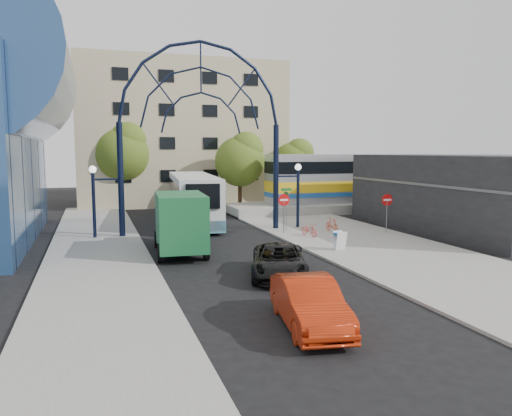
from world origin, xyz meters
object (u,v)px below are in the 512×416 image
object	(u,v)px
red_sedan	(309,303)
bike_near_b	(332,225)
stop_sign	(284,203)
tree_north_a	(241,159)
city_bus	(193,198)
green_truck	(179,223)
do_not_enter_sign	(387,204)
black_suv	(279,261)
tree_north_c	(295,161)
bike_near_a	(309,230)
tree_north_b	(123,151)
train_car	(399,177)
sandwich_board	(340,238)
gateway_arch	(201,98)
street_name_sign	(286,200)

from	to	relation	value
red_sedan	bike_near_b	size ratio (longest dim) A/B	2.98
stop_sign	tree_north_a	distance (m)	14.23
stop_sign	city_bus	distance (m)	8.26
red_sedan	green_truck	bearing A→B (deg)	107.50
do_not_enter_sign	red_sedan	size ratio (longest dim) A/B	0.55
green_truck	black_suv	distance (m)	7.00
tree_north_c	bike_near_a	world-z (taller)	tree_north_c
city_bus	bike_near_a	size ratio (longest dim) A/B	8.62
tree_north_b	train_car	bearing A→B (deg)	-18.36
tree_north_a	green_truck	bearing A→B (deg)	-115.91
tree_north_b	sandwich_board	bearing A→B (deg)	-68.41
gateway_arch	city_bus	world-z (taller)	gateway_arch
red_sedan	bike_near_b	xyz separation A→B (m)	(8.45, 15.26, -0.17)
black_suv	train_car	bearing A→B (deg)	65.11
black_suv	tree_north_b	bearing A→B (deg)	118.68
gateway_arch	street_name_sign	world-z (taller)	gateway_arch
gateway_arch	tree_north_b	bearing A→B (deg)	103.68
sandwich_board	tree_north_a	world-z (taller)	tree_north_a
street_name_sign	tree_north_b	world-z (taller)	tree_north_b
tree_north_a	bike_near_b	bearing A→B (deg)	-82.99
tree_north_b	stop_sign	bearing A→B (deg)	-64.17
do_not_enter_sign	green_truck	bearing A→B (deg)	-172.91
do_not_enter_sign	tree_north_a	world-z (taller)	tree_north_a
do_not_enter_sign	black_suv	bearing A→B (deg)	-142.58
do_not_enter_sign	tree_north_a	size ratio (longest dim) A/B	0.35
do_not_enter_sign	tree_north_c	size ratio (longest dim) A/B	0.38
tree_north_c	bike_near_b	bearing A→B (deg)	-104.36
gateway_arch	black_suv	world-z (taller)	gateway_arch
do_not_enter_sign	city_bus	world-z (taller)	city_bus
do_not_enter_sign	bike_near_a	size ratio (longest dim) A/B	1.64
gateway_arch	city_bus	xyz separation A→B (m)	(0.37, 4.96, -6.71)
bike_near_a	sandwich_board	bearing A→B (deg)	-104.65
green_truck	red_sedan	distance (m)	12.32
gateway_arch	stop_sign	distance (m)	8.37
red_sedan	bike_near_b	distance (m)	17.45
green_truck	red_sedan	bearing A→B (deg)	-76.66
tree_north_c	red_sedan	bearing A→B (deg)	-111.76
tree_north_b	red_sedan	distance (m)	34.21
tree_north_a	red_sedan	xyz separation A→B (m)	(-6.67, -29.75, -3.86)
black_suv	bike_near_b	bearing A→B (deg)	71.63
do_not_enter_sign	tree_north_b	xyz separation A→B (m)	(-14.88, 19.93, 3.29)
stop_sign	red_sedan	distance (m)	16.75
tree_north_c	black_suv	world-z (taller)	tree_north_c
do_not_enter_sign	red_sedan	world-z (taller)	do_not_enter_sign
street_name_sign	bike_near_a	bearing A→B (deg)	-73.30
city_bus	black_suv	world-z (taller)	city_bus
train_car	tree_north_b	world-z (taller)	tree_north_b
bike_near_a	green_truck	bearing A→B (deg)	-177.21
red_sedan	gateway_arch	bearing A→B (deg)	96.96
tree_north_c	bike_near_a	xyz separation A→B (m)	(-6.27, -17.50, -3.76)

